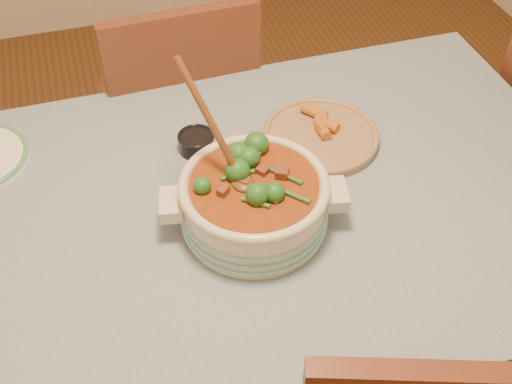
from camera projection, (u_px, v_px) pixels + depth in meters
floor at (255, 366)px, 2.05m from camera, size 4.50×4.50×0.00m
dining_table at (255, 228)px, 1.58m from camera, size 1.68×1.08×0.76m
stew_casserole at (254, 199)px, 1.41m from camera, size 0.42×0.38×0.39m
condiment_bowl at (196, 141)px, 1.63m from camera, size 0.11×0.11×0.05m
fried_plate at (321, 134)px, 1.66m from camera, size 0.39×0.39×0.05m
chair_far at (181, 111)px, 2.10m from camera, size 0.47×0.47×0.97m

